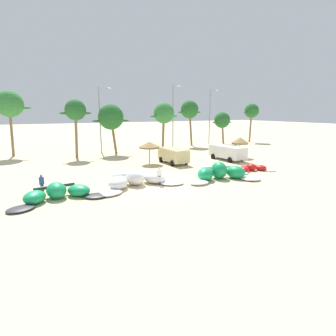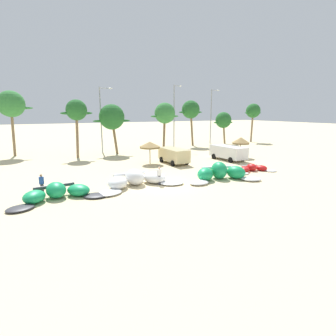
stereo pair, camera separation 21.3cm
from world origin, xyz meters
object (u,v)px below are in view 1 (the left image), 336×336
palm_rightmost (252,111)px  lamppost_west_center (101,117)px  kite_far_left (58,193)px  person_by_umbrellas (159,176)px  parked_car_second (173,155)px  palm_right (222,120)px  kite_left (137,180)px  palm_right_of_gap (190,110)px  palm_left (9,104)px  lamppost_east_center (173,114)px  beach_umbrella_middle (240,141)px  palm_center_left (111,117)px  person_near_kites (42,185)px  palm_left_of_gap (75,111)px  kite_center (253,168)px  beach_umbrella_near_van (149,145)px  palm_center_right (164,114)px  kite_left_of_center (221,173)px  parked_van (227,152)px  lamppost_east (210,114)px

palm_rightmost → lamppost_west_center: (-31.38, -0.78, -0.78)m
kite_far_left → person_by_umbrellas: size_ratio=4.44×
parked_car_second → palm_right: size_ratio=0.76×
kite_left → palm_right_of_gap: (18.55, 21.38, 6.02)m
person_by_umbrellas → lamppost_west_center: size_ratio=0.16×
palm_left → lamppost_east_center: bearing=-8.9°
beach_umbrella_middle → lamppost_west_center: size_ratio=0.29×
palm_center_left → kite_left: bearing=-99.5°
person_by_umbrellas → palm_center_left: 19.53m
person_near_kites → palm_right: bearing=31.3°
kite_left → palm_left_of_gap: 18.47m
kite_far_left → person_near_kites: (-0.93, 1.71, 0.36)m
palm_left → beach_umbrella_middle: bearing=-29.6°
kite_center → palm_center_left: size_ratio=0.67×
beach_umbrella_near_van → person_by_umbrellas: size_ratio=1.69×
kite_left → palm_center_left: size_ratio=1.12×
beach_umbrella_near_van → kite_left: bearing=-119.9°
beach_umbrella_middle → palm_center_right: 12.69m
palm_left_of_gap → parked_car_second: bearing=-45.2°
kite_left → kite_left_of_center: 8.00m
lamppost_west_center → palm_center_right: bearing=-18.6°
palm_center_right → lamppost_west_center: size_ratio=0.78×
parked_van → palm_left_of_gap: 21.05m
palm_left → kite_center: bearing=-45.1°
kite_center → beach_umbrella_middle: beach_umbrella_middle is taller
parked_car_second → palm_right_of_gap: (10.88, 13.74, 5.45)m
lamppost_west_center → parked_car_second: bearing=-66.3°
kite_center → lamppost_east: (10.84, 22.81, 5.48)m
beach_umbrella_near_van → person_near_kites: beach_umbrella_near_van is taller
kite_center → person_by_umbrellas: (-11.33, -0.34, 0.52)m
palm_center_right → palm_right_of_gap: palm_right_of_gap is taller
kite_center → person_near_kites: person_near_kites is taller
palm_left_of_gap → lamppost_west_center: (4.11, 2.97, -0.85)m
kite_left_of_center → palm_center_left: 21.01m
palm_rightmost → lamppost_east: bearing=171.7°
palm_left → palm_center_right: size_ratio=1.20×
kite_far_left → lamppost_east_center: lamppost_east_center is taller
lamppost_east → parked_car_second: bearing=-137.7°
palm_left_of_gap → palm_right_of_gap: bearing=10.9°
lamppost_east → beach_umbrella_middle: bearing=-111.7°
parked_car_second → palm_center_left: size_ratio=0.64×
parked_van → palm_center_left: bearing=135.9°
palm_right_of_gap → lamppost_west_center: lamppost_west_center is taller
palm_left_of_gap → palm_rightmost: palm_left_of_gap is taller
palm_rightmost → parked_van: bearing=-141.3°
kite_center → palm_right: 25.41m
person_by_umbrellas → palm_right: palm_right is taller
kite_left → lamppost_east: (24.04, 22.52, 5.26)m
beach_umbrella_middle → palm_right: palm_right is taller
beach_umbrella_near_van → parked_van: beach_umbrella_near_van is taller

